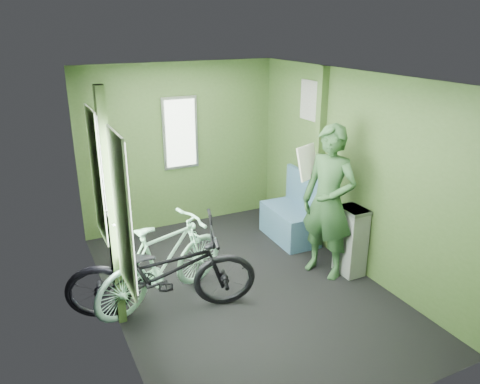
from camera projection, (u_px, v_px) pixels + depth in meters
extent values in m
plane|color=black|center=(244.00, 287.00, 5.22)|extent=(4.00, 4.00, 0.00)
cube|color=silver|center=(245.00, 77.00, 4.43)|extent=(2.80, 4.00, 0.02)
cube|color=#395327|center=(180.00, 147.00, 6.51)|extent=(2.80, 0.02, 2.30)
cube|color=#395327|center=(377.00, 281.00, 3.14)|extent=(2.80, 0.02, 2.30)
cube|color=#395327|center=(107.00, 213.00, 4.25)|extent=(0.02, 4.00, 2.30)
cube|color=#395327|center=(352.00, 172.00, 5.41)|extent=(0.02, 4.00, 2.30)
cube|color=#395327|center=(111.00, 213.00, 4.27)|extent=(0.08, 0.12, 2.30)
cube|color=silver|center=(124.00, 213.00, 3.73)|extent=(0.02, 0.56, 1.34)
cube|color=silver|center=(98.00, 175.00, 4.66)|extent=(0.02, 0.56, 1.34)
cube|color=white|center=(119.00, 149.00, 3.56)|extent=(0.00, 0.12, 0.12)
cube|color=white|center=(94.00, 122.00, 4.49)|extent=(0.00, 0.12, 0.12)
cylinder|color=silver|center=(119.00, 216.00, 4.31)|extent=(0.03, 0.40, 0.03)
cube|color=#395327|center=(319.00, 160.00, 5.89)|extent=(0.10, 0.10, 2.30)
cube|color=white|center=(310.00, 101.00, 5.92)|extent=(0.02, 0.40, 0.50)
cube|color=silver|center=(181.00, 133.00, 6.41)|extent=(0.50, 0.02, 1.00)
imported|color=black|center=(165.00, 314.00, 4.75)|extent=(2.02, 1.28, 1.09)
imported|color=#9CE4BD|center=(166.00, 302.00, 4.94)|extent=(1.72, 1.12, 1.03)
imported|color=#2C512C|center=(329.00, 202.00, 5.24)|extent=(0.65, 0.76, 1.77)
cube|color=silver|center=(308.00, 162.00, 5.28)|extent=(0.35, 0.23, 0.38)
cube|color=slate|center=(351.00, 241.00, 5.40)|extent=(0.24, 0.34, 0.81)
cube|color=#2C455E|center=(290.00, 224.00, 6.33)|extent=(0.51, 0.88, 0.43)
cube|color=#2C455E|center=(305.00, 189.00, 6.26)|extent=(0.08, 0.87, 0.48)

